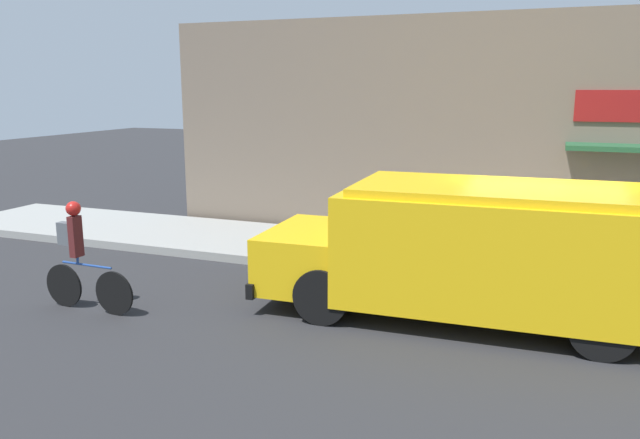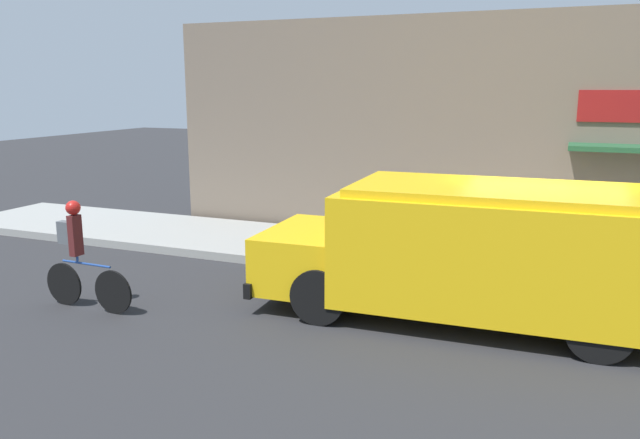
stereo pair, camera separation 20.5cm
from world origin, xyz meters
The scene contains 5 objects.
ground_plane centered at (0.00, 0.00, 0.00)m, with size 70.00×70.00×0.00m, color #2B2B2D.
sidewalk centered at (0.00, 1.49, 0.09)m, with size 28.00×2.98×0.18m.
storefront centered at (0.09, 3.20, 2.53)m, with size 17.89×1.07×5.06m.
school_bus centered at (-0.81, -1.35, 1.11)m, with size 6.34×2.83×2.08m.
cyclist centered at (-6.79, -3.23, 0.85)m, with size 1.73×0.23×1.77m.
Camera 1 is at (0.17, -10.75, 3.51)m, focal length 35.00 mm.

